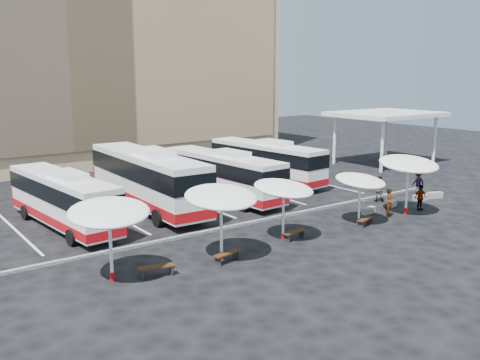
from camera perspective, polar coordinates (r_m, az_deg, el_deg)
ground at (r=32.41m, az=1.69°, el=-4.88°), size 120.00×120.00×0.00m
sandstone_building at (r=59.68m, az=-17.89°, el=14.32°), size 42.00×18.25×29.60m
service_canopy at (r=55.37m, az=15.29°, el=6.68°), size 10.00×8.00×5.20m
curb_divider at (r=32.77m, az=1.16°, el=-4.56°), size 34.00×0.25×0.15m
bay_lines at (r=38.83m, az=-5.54°, el=-2.16°), size 24.15×12.00×0.01m
bus_0 at (r=33.36m, az=-18.41°, el=-1.82°), size 3.31×11.20×3.50m
bus_1 at (r=36.47m, az=-9.88°, el=0.28°), size 3.35×13.32×4.21m
bus_2 at (r=38.78m, az=-1.89°, el=0.68°), size 3.21×11.63×3.65m
bus_3 at (r=44.46m, az=2.78°, el=2.07°), size 3.52×11.69×3.65m
sunshade_0 at (r=23.85m, az=-13.80°, el=-3.38°), size 4.43×4.46×3.71m
sunshade_1 at (r=25.87m, az=-2.03°, el=-1.84°), size 3.97×4.01×3.73m
sunshade_2 at (r=29.04m, az=4.68°, el=-0.92°), size 4.19×4.21×3.42m
sunshade_3 at (r=32.90m, az=12.72°, el=-0.10°), size 3.58×3.61×3.16m
sunshade_4 at (r=35.83m, az=17.54°, el=1.63°), size 4.66×4.69×3.92m
wood_bench_0 at (r=24.78m, az=-8.88°, el=-9.31°), size 1.72×0.85×0.51m
wood_bench_1 at (r=26.26m, az=-1.36°, el=-7.99°), size 1.65×0.73×0.49m
wood_bench_2 at (r=29.79m, az=5.83°, el=-5.68°), size 1.60×0.60×0.48m
wood_bench_3 at (r=33.12m, az=13.24°, el=-4.19°), size 1.55×0.75×0.46m
conc_bench_0 at (r=36.01m, az=13.55°, el=-3.18°), size 1.14×0.47×0.41m
conc_bench_1 at (r=38.20m, az=15.86°, el=-2.48°), size 1.12×0.64×0.40m
conc_bench_2 at (r=40.73m, az=18.67°, el=-1.78°), size 1.16×0.66×0.41m
conc_bench_3 at (r=41.80m, az=20.06°, el=-1.53°), size 1.23×0.80×0.44m
passenger_0 at (r=35.32m, az=15.63°, el=-2.37°), size 0.81×0.75×1.86m
passenger_1 at (r=39.42m, az=14.57°, el=-0.91°), size 1.10×1.13×1.83m
passenger_2 at (r=37.64m, az=18.68°, el=-1.79°), size 1.07×0.54×1.75m
passenger_3 at (r=42.75m, az=18.45°, el=-0.21°), size 1.28×0.91×1.79m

